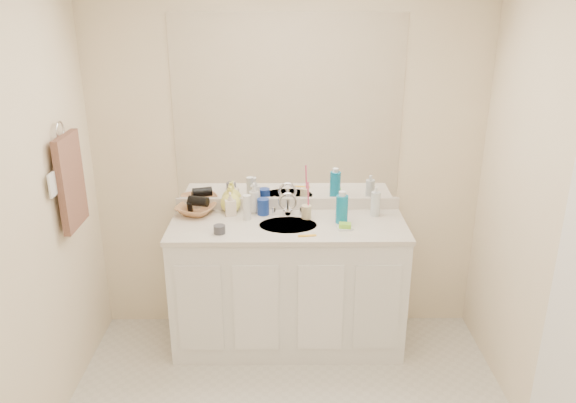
{
  "coord_description": "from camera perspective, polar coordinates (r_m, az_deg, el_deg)",
  "views": [
    {
      "loc": [
        -0.02,
        -2.29,
        2.27
      ],
      "look_at": [
        0.0,
        0.97,
        1.05
      ],
      "focal_mm": 35.0,
      "sensor_mm": 36.0,
      "label": 1
    }
  ],
  "objects": [
    {
      "name": "hair_dryer",
      "position": [
        3.77,
        -9.09,
        0.03
      ],
      "size": [
        0.15,
        0.1,
        0.07
      ],
      "primitive_type": "cylinder",
      "rotation": [
        0.0,
        1.57,
        -0.29
      ],
      "color": "black",
      "rests_on": "wicker_basket"
    },
    {
      "name": "tan_cup",
      "position": [
        3.67,
        1.89,
        -1.06
      ],
      "size": [
        0.07,
        0.07,
        0.09
      ],
      "primitive_type": "cylinder",
      "rotation": [
        0.0,
        0.0,
        -0.06
      ],
      "color": "beige",
      "rests_on": "countertop"
    },
    {
      "name": "sink_basin",
      "position": [
        3.58,
        -0.0,
        -2.56
      ],
      "size": [
        0.37,
        0.37,
        0.02
      ],
      "primitive_type": "cylinder",
      "color": "#BDB5A5",
      "rests_on": "countertop"
    },
    {
      "name": "green_soap",
      "position": [
        3.52,
        5.81,
        -2.43
      ],
      "size": [
        0.08,
        0.06,
        0.03
      ],
      "primitive_type": "cube",
      "rotation": [
        0.0,
        0.0,
        -0.13
      ],
      "color": "#8BDF36",
      "rests_on": "soap_dish"
    },
    {
      "name": "backsplash",
      "position": [
        3.82,
        -0.03,
        -0.2
      ],
      "size": [
        1.52,
        0.03,
        0.08
      ],
      "primitive_type": "cube",
      "color": "silver",
      "rests_on": "countertop"
    },
    {
      "name": "soap_bottle_yellow",
      "position": [
        3.78,
        -5.87,
        0.26
      ],
      "size": [
        0.18,
        0.18,
        0.18
      ],
      "primitive_type": "imported",
      "rotation": [
        0.0,
        0.0,
        0.34
      ],
      "color": "#F1ED5E",
      "rests_on": "countertop"
    },
    {
      "name": "vanity_cabinet",
      "position": [
        3.79,
        -0.01,
        -8.6
      ],
      "size": [
        1.5,
        0.55,
        0.85
      ],
      "primitive_type": "cube",
      "color": "white",
      "rests_on": "floor"
    },
    {
      "name": "soap_bottle_cream",
      "position": [
        3.73,
        -5.87,
        -0.23
      ],
      "size": [
        0.08,
        0.08,
        0.16
      ],
      "primitive_type": "imported",
      "rotation": [
        0.0,
        0.0,
        0.19
      ],
      "color": "beige",
      "rests_on": "countertop"
    },
    {
      "name": "orange_comb",
      "position": [
        3.42,
        1.96,
        -3.49
      ],
      "size": [
        0.11,
        0.04,
        0.0
      ],
      "primitive_type": "cube",
      "rotation": [
        0.0,
        0.0,
        0.13
      ],
      "color": "#EFA619",
      "rests_on": "countertop"
    },
    {
      "name": "countertop",
      "position": [
        3.6,
        -0.01,
        -2.48
      ],
      "size": [
        1.52,
        0.57,
        0.03
      ],
      "primitive_type": "cube",
      "color": "beige",
      "rests_on": "vanity_cabinet"
    },
    {
      "name": "wicker_basket",
      "position": [
        3.79,
        -9.34,
        -0.81
      ],
      "size": [
        0.32,
        0.32,
        0.06
      ],
      "primitive_type": "imported",
      "rotation": [
        0.0,
        0.0,
        -0.36
      ],
      "color": "#A46C42",
      "rests_on": "countertop"
    },
    {
      "name": "soap_bottle_white",
      "position": [
        3.75,
        -3.45,
        0.38
      ],
      "size": [
        0.08,
        0.08,
        0.2
      ],
      "primitive_type": "imported",
      "rotation": [
        0.0,
        0.0,
        0.05
      ],
      "color": "silver",
      "rests_on": "countertop"
    },
    {
      "name": "towel_ring",
      "position": [
        3.39,
        -22.16,
        6.7
      ],
      "size": [
        0.01,
        0.11,
        0.11
      ],
      "primitive_type": "torus",
      "rotation": [
        0.0,
        1.57,
        0.0
      ],
      "color": "silver",
      "rests_on": "wall_left"
    },
    {
      "name": "switch_plate",
      "position": [
        3.27,
        -22.83,
        1.59
      ],
      "size": [
        0.01,
        0.08,
        0.13
      ],
      "primitive_type": "cube",
      "color": "white",
      "rests_on": "wall_left"
    },
    {
      "name": "dark_jar",
      "position": [
        3.47,
        -6.98,
        -2.82
      ],
      "size": [
        0.08,
        0.08,
        0.05
      ],
      "primitive_type": "cylinder",
      "rotation": [
        0.0,
        0.0,
        0.11
      ],
      "color": "#38383F",
      "rests_on": "countertop"
    },
    {
      "name": "soap_dish",
      "position": [
        3.53,
        5.8,
        -2.71
      ],
      "size": [
        0.1,
        0.09,
        0.01
      ],
      "primitive_type": "cube",
      "rotation": [
        0.0,
        0.0,
        0.14
      ],
      "color": "white",
      "rests_on": "countertop"
    },
    {
      "name": "extra_white_bottle",
      "position": [
        3.64,
        -4.2,
        -0.6
      ],
      "size": [
        0.07,
        0.07,
        0.17
      ],
      "primitive_type": "cylinder",
      "rotation": [
        0.0,
        0.0,
        0.31
      ],
      "color": "silver",
      "rests_on": "countertop"
    },
    {
      "name": "mouthwash_bottle",
      "position": [
        3.59,
        5.49,
        -0.79
      ],
      "size": [
        0.08,
        0.08,
        0.18
      ],
      "primitive_type": "cylinder",
      "rotation": [
        0.0,
        0.0,
        -0.05
      ],
      "color": "#0D78A4",
      "rests_on": "countertop"
    },
    {
      "name": "clear_pump_bottle",
      "position": [
        3.74,
        8.87,
        -0.23
      ],
      "size": [
        0.07,
        0.07,
        0.16
      ],
      "primitive_type": "cylinder",
      "rotation": [
        0.0,
        0.0,
        -0.06
      ],
      "color": "silver",
      "rests_on": "countertop"
    },
    {
      "name": "mirror",
      "position": [
        3.65,
        -0.04,
        9.28
      ],
      "size": [
        1.48,
        0.01,
        1.2
      ],
      "primitive_type": "cube",
      "color": "white",
      "rests_on": "wall_back"
    },
    {
      "name": "faucet",
      "position": [
        3.72,
        -0.02,
        -0.52
      ],
      "size": [
        0.02,
        0.02,
        0.11
      ],
      "primitive_type": "cylinder",
      "color": "silver",
      "rests_on": "countertop"
    },
    {
      "name": "toothbrush",
      "position": [
        3.63,
        2.07,
        0.49
      ],
      "size": [
        0.02,
        0.04,
        0.21
      ],
      "primitive_type": "cylinder",
      "rotation": [
        0.14,
        0.0,
        -0.23
      ],
      "color": "#FE4379",
      "rests_on": "tan_cup"
    },
    {
      "name": "hand_towel",
      "position": [
        3.46,
        -21.19,
        1.89
      ],
      "size": [
        0.04,
        0.32,
        0.55
      ],
      "primitive_type": "cube",
      "color": "brown",
      "rests_on": "towel_ring"
    },
    {
      "name": "wall_left",
      "position": [
        2.83,
        -27.24,
        -4.15
      ],
      "size": [
        0.02,
        2.6,
        2.4
      ],
      "primitive_type": "cube",
      "color": "#F8E5C2",
      "rests_on": "floor"
    },
    {
      "name": "wall_back",
      "position": [
        3.75,
        -0.04,
        3.89
      ],
      "size": [
        2.6,
        0.02,
        2.4
      ],
      "primitive_type": "cube",
      "color": "#F8E5C2",
      "rests_on": "floor"
    },
    {
      "name": "blue_mug",
      "position": [
        3.73,
        -2.54,
        -0.53
      ],
      "size": [
        0.1,
        0.1,
        0.11
      ],
      "primitive_type": "cylinder",
      "rotation": [
        0.0,
        0.0,
        0.4
      ],
      "color": "navy",
      "rests_on": "countertop"
    }
  ]
}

